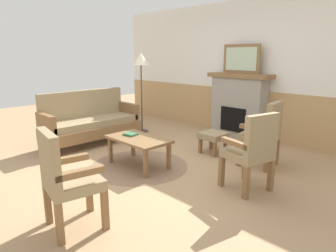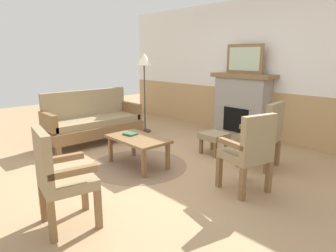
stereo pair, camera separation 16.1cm
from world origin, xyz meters
The scene contains 13 objects.
ground_plane centered at (0.00, 0.00, 0.00)m, with size 14.00×14.00×0.00m, color tan.
wall_back centered at (0.00, 2.60, 1.31)m, with size 7.20×0.14×2.70m.
fireplace centered at (0.00, 2.35, 0.65)m, with size 1.30×0.44×1.28m.
framed_picture centered at (0.00, 2.35, 1.56)m, with size 0.80×0.04×0.56m.
couch centered at (-1.67, -0.05, 0.40)m, with size 0.70×1.80×0.98m.
coffee_table centered at (-0.10, -0.17, 0.39)m, with size 0.96×0.56×0.44m.
round_rug centered at (-0.10, -0.17, 0.00)m, with size 1.47×1.47×0.01m, color #896B51.
book_on_table centered at (-0.30, -0.16, 0.46)m, with size 0.19×0.15×0.03m, color #33663D.
footstool centered at (0.31, 1.12, 0.28)m, with size 0.40×0.40×0.36m.
armchair_near_fireplace centered at (1.51, 0.28, 0.54)m, with size 0.58×0.58×0.98m.
armchair_by_window_left centered at (1.20, 1.16, 0.54)m, with size 0.54×0.54×0.98m.
armchair_front_left centered at (0.73, -1.70, 0.54)m, with size 0.55×0.55×0.98m.
floor_lamp_by_couch centered at (-1.66, 1.19, 1.45)m, with size 0.36×0.36×1.68m.
Camera 1 is at (3.22, -2.81, 1.63)m, focal length 31.73 mm.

